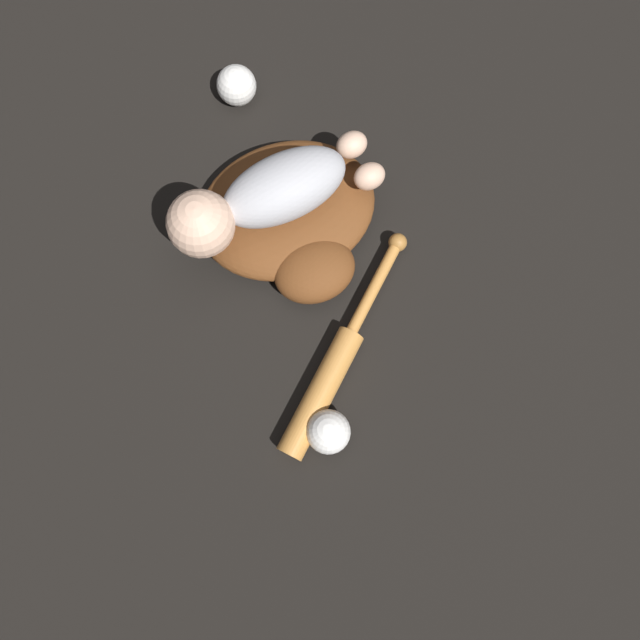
{
  "coord_description": "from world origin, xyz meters",
  "views": [
    {
      "loc": [
        0.03,
        0.5,
        1.1
      ],
      "look_at": [
        -0.02,
        0.23,
        0.07
      ],
      "focal_mm": 35.0,
      "sensor_mm": 36.0,
      "label": 1
    }
  ],
  "objects_px": {
    "baseball_glove": "(293,219)",
    "baseball_bat": "(332,369)",
    "baby_figure": "(262,198)",
    "baseball_spare": "(237,85)",
    "baseball": "(329,432)"
  },
  "relations": [
    {
      "from": "baseball_glove",
      "to": "baseball_bat",
      "type": "height_order",
      "value": "baseball_glove"
    },
    {
      "from": "baseball_glove",
      "to": "baseball_bat",
      "type": "xyz_separation_m",
      "value": [
        -0.02,
        0.29,
        -0.01
      ]
    },
    {
      "from": "baby_figure",
      "to": "baseball_glove",
      "type": "bearing_deg",
      "value": 170.29
    },
    {
      "from": "baseball_glove",
      "to": "baby_figure",
      "type": "height_order",
      "value": "baby_figure"
    },
    {
      "from": "baby_figure",
      "to": "baseball_spare",
      "type": "relative_size",
      "value": 5.04
    },
    {
      "from": "baseball_spare",
      "to": "baseball_bat",
      "type": "bearing_deg",
      "value": 97.82
    },
    {
      "from": "baby_figure",
      "to": "baseball",
      "type": "xyz_separation_m",
      "value": [
        -0.04,
        0.4,
        -0.09
      ]
    },
    {
      "from": "baseball_glove",
      "to": "baseball_bat",
      "type": "relative_size",
      "value": 1.02
    },
    {
      "from": "baseball_spare",
      "to": "baseball",
      "type": "bearing_deg",
      "value": 94.4
    },
    {
      "from": "baseball_glove",
      "to": "baseball_bat",
      "type": "bearing_deg",
      "value": 94.07
    },
    {
      "from": "baby_figure",
      "to": "baseball_bat",
      "type": "relative_size",
      "value": 1.05
    },
    {
      "from": "baby_figure",
      "to": "baseball",
      "type": "bearing_deg",
      "value": 95.92
    },
    {
      "from": "baseball_bat",
      "to": "baseball",
      "type": "distance_m",
      "value": 0.11
    },
    {
      "from": "baseball_bat",
      "to": "baseball_spare",
      "type": "xyz_separation_m",
      "value": [
        0.08,
        -0.58,
        0.02
      ]
    },
    {
      "from": "baby_figure",
      "to": "baseball_bat",
      "type": "distance_m",
      "value": 0.32
    }
  ]
}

